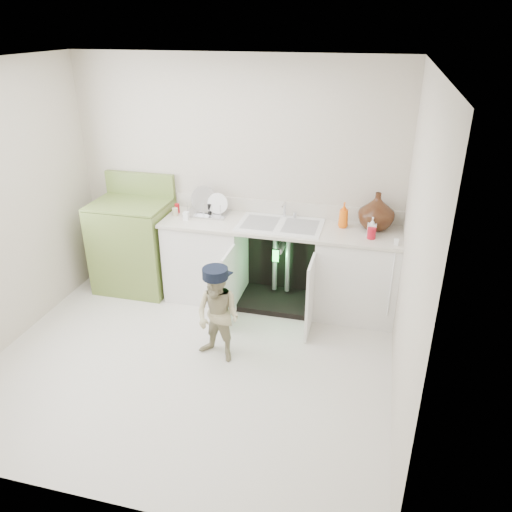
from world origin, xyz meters
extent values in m
plane|color=beige|center=(0.00, 0.00, 0.00)|extent=(3.50, 3.50, 0.00)
cube|color=beige|center=(0.00, 1.50, 1.25)|extent=(3.50, 2.50, 0.02)
cube|color=beige|center=(0.00, -1.50, 1.25)|extent=(3.50, 2.50, 0.02)
cube|color=beige|center=(1.75, 0.00, 1.25)|extent=(2.50, 3.00, 0.02)
plane|color=white|center=(0.00, 0.00, 2.50)|extent=(3.50, 3.50, 0.00)
cube|color=white|center=(-0.25, 1.20, 0.43)|extent=(0.80, 0.60, 0.86)
cube|color=white|center=(1.35, 1.20, 0.43)|extent=(0.80, 0.60, 0.86)
cube|color=black|center=(0.55, 1.47, 0.43)|extent=(0.80, 0.06, 0.86)
cube|color=black|center=(0.55, 1.20, 0.03)|extent=(0.80, 0.60, 0.06)
cylinder|color=gray|center=(0.48, 1.30, 0.45)|extent=(0.05, 0.05, 0.70)
cylinder|color=gray|center=(0.62, 1.30, 0.45)|extent=(0.05, 0.05, 0.70)
cylinder|color=gray|center=(0.55, 1.25, 0.62)|extent=(0.07, 0.18, 0.07)
cube|color=white|center=(0.15, 0.70, 0.40)|extent=(0.03, 0.40, 0.76)
cube|color=white|center=(0.95, 0.70, 0.40)|extent=(0.02, 0.40, 0.76)
cube|color=silver|center=(0.55, 1.20, 0.89)|extent=(2.44, 0.64, 0.03)
cube|color=silver|center=(0.55, 1.49, 0.98)|extent=(2.44, 0.02, 0.15)
cube|color=white|center=(0.55, 1.20, 0.90)|extent=(0.85, 0.55, 0.02)
cube|color=gray|center=(0.34, 1.20, 0.91)|extent=(0.34, 0.40, 0.01)
cube|color=gray|center=(0.76, 1.20, 0.91)|extent=(0.34, 0.40, 0.01)
cylinder|color=silver|center=(0.55, 1.42, 0.99)|extent=(0.03, 0.03, 0.17)
cylinder|color=silver|center=(0.55, 1.36, 1.06)|extent=(0.02, 0.14, 0.02)
cylinder|color=silver|center=(0.66, 1.42, 0.94)|extent=(0.04, 0.04, 0.06)
cylinder|color=white|center=(1.68, 0.89, 0.55)|extent=(0.01, 0.01, 0.70)
cube|color=white|center=(1.68, 0.98, 0.93)|extent=(0.04, 0.02, 0.06)
cube|color=silver|center=(-0.27, 1.32, 0.91)|extent=(0.45, 0.30, 0.02)
cylinder|color=silver|center=(-0.31, 1.34, 0.99)|extent=(0.28, 0.10, 0.27)
cylinder|color=white|center=(-0.15, 1.32, 0.98)|extent=(0.22, 0.06, 0.22)
cylinder|color=silver|center=(-0.45, 1.22, 0.99)|extent=(0.01, 0.01, 0.13)
cylinder|color=silver|center=(-0.36, 1.22, 0.99)|extent=(0.01, 0.01, 0.13)
cylinder|color=silver|center=(-0.27, 1.22, 0.99)|extent=(0.01, 0.01, 0.13)
cylinder|color=silver|center=(-0.18, 1.22, 0.99)|extent=(0.01, 0.01, 0.13)
cylinder|color=silver|center=(-0.09, 1.22, 0.99)|extent=(0.01, 0.01, 0.13)
imported|color=#432113|center=(1.48, 1.34, 1.09)|extent=(0.35, 0.35, 0.37)
imported|color=orange|center=(1.17, 1.30, 1.03)|extent=(0.10, 0.10, 0.26)
imported|color=white|center=(1.45, 1.14, 0.99)|extent=(0.08, 0.09, 0.19)
cylinder|color=#B10F1F|center=(1.45, 1.08, 0.96)|extent=(0.08, 0.08, 0.11)
cylinder|color=#AA0E15|center=(-0.59, 1.28, 0.95)|extent=(0.05, 0.05, 0.10)
cylinder|color=#C6BD91|center=(-0.58, 1.20, 0.94)|extent=(0.06, 0.06, 0.08)
cylinder|color=black|center=(-0.24, 1.32, 0.96)|extent=(0.04, 0.04, 0.12)
cube|color=white|center=(-0.42, 1.10, 0.95)|extent=(0.05, 0.05, 0.09)
cube|color=olive|center=(-1.09, 1.18, 0.49)|extent=(0.81, 0.65, 0.98)
cube|color=olive|center=(-1.09, 1.18, 0.99)|extent=(0.81, 0.65, 0.02)
cube|color=olive|center=(-1.09, 1.46, 1.13)|extent=(0.81, 0.06, 0.26)
cylinder|color=black|center=(-1.30, 1.02, 0.99)|extent=(0.18, 0.18, 0.02)
cylinder|color=silver|center=(-1.30, 1.02, 1.00)|extent=(0.21, 0.21, 0.01)
cylinder|color=black|center=(-1.30, 1.33, 0.99)|extent=(0.18, 0.18, 0.02)
cylinder|color=silver|center=(-1.30, 1.33, 1.00)|extent=(0.21, 0.21, 0.01)
cylinder|color=black|center=(-0.89, 1.02, 0.99)|extent=(0.18, 0.18, 0.02)
cylinder|color=silver|center=(-0.89, 1.02, 1.00)|extent=(0.21, 0.21, 0.01)
cylinder|color=black|center=(-0.89, 1.33, 0.99)|extent=(0.18, 0.18, 0.02)
cylinder|color=silver|center=(-0.89, 1.33, 1.00)|extent=(0.21, 0.21, 0.01)
imported|color=tan|center=(0.23, 0.12, 0.44)|extent=(0.50, 0.44, 0.87)
cylinder|color=black|center=(0.23, 0.12, 0.84)|extent=(0.27, 0.27, 0.09)
cube|color=black|center=(0.26, 0.21, 0.81)|extent=(0.19, 0.14, 0.01)
cube|color=black|center=(0.58, 0.86, 0.72)|extent=(0.07, 0.01, 0.14)
cube|color=#26F23F|center=(0.58, 0.85, 0.72)|extent=(0.06, 0.00, 0.12)
camera|label=1|loc=(1.46, -3.39, 2.78)|focal=35.00mm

